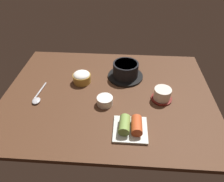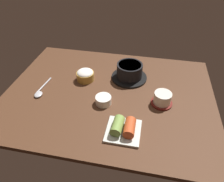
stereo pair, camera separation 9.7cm
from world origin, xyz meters
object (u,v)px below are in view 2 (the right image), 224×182
stone_pot (129,72)px  banchan_cup_center (103,100)px  kimchi_plate (123,128)px  spoon (40,92)px  tea_cup_with_saucer (162,99)px  rice_bowl (85,75)px

stone_pot → banchan_cup_center: 23.65cm
banchan_cup_center → kimchi_plate: kimchi_plate is taller
stone_pot → banchan_cup_center: bearing=-112.1°
banchan_cup_center → spoon: size_ratio=0.44×
tea_cup_with_saucer → banchan_cup_center: (-26.01, -4.96, -0.93)cm
tea_cup_with_saucer → kimchi_plate: tea_cup_with_saucer is taller
kimchi_plate → spoon: kimchi_plate is taller
rice_bowl → kimchi_plate: 39.46cm
kimchi_plate → tea_cup_with_saucer: bearing=53.5°
stone_pot → rice_bowl: size_ratio=2.04×
rice_bowl → tea_cup_with_saucer: bearing=-15.6°
rice_bowl → spoon: (-18.53, -14.74, -2.37)cm
rice_bowl → banchan_cup_center: (13.36, -15.96, -0.97)cm
rice_bowl → banchan_cup_center: bearing=-50.1°
banchan_cup_center → rice_bowl: bearing=129.9°
spoon → banchan_cup_center: bearing=-2.2°
rice_bowl → banchan_cup_center: rice_bowl is taller
tea_cup_with_saucer → banchan_cup_center: bearing=-169.2°
kimchi_plate → spoon: size_ratio=0.82×
tea_cup_with_saucer → stone_pot: bearing=135.5°
tea_cup_with_saucer → rice_bowl: bearing=164.4°
tea_cup_with_saucer → kimchi_plate: size_ratio=0.72×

